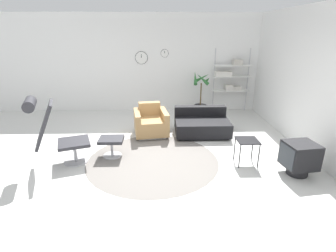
{
  "coord_description": "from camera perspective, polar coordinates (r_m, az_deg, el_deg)",
  "views": [
    {
      "loc": [
        0.19,
        -4.65,
        2.31
      ],
      "look_at": [
        0.33,
        0.18,
        0.55
      ],
      "focal_mm": 28.0,
      "sensor_mm": 36.0,
      "label": 1
    }
  ],
  "objects": [
    {
      "name": "ground_plane",
      "position": [
        5.19,
        -3.62,
        -6.44
      ],
      "size": [
        12.0,
        12.0,
        0.0
      ],
      "primitive_type": "plane",
      "color": "silver"
    },
    {
      "name": "potted_plant",
      "position": [
        7.7,
        7.11,
        5.76
      ],
      "size": [
        0.51,
        0.51,
        1.25
      ],
      "color": "#333338",
      "rests_on": "ground_plane"
    },
    {
      "name": "armchair_red",
      "position": [
        6.13,
        -3.75,
        0.59
      ],
      "size": [
        0.85,
        0.88,
        0.71
      ],
      "rotation": [
        0.0,
        0.0,
        3.29
      ],
      "color": "silver",
      "rests_on": "ground_plane"
    },
    {
      "name": "wall_back",
      "position": [
        7.9,
        -3.12,
        13.37
      ],
      "size": [
        12.0,
        0.09,
        2.8
      ],
      "color": "white",
      "rests_on": "ground_plane"
    },
    {
      "name": "ottoman",
      "position": [
        5.17,
        -12.2,
        -3.64
      ],
      "size": [
        0.46,
        0.39,
        0.38
      ],
      "color": "#BCBCC1",
      "rests_on": "ground_plane"
    },
    {
      "name": "couch_low",
      "position": [
        6.23,
        7.32,
        0.28
      ],
      "size": [
        1.24,
        0.91,
        0.59
      ],
      "rotation": [
        0.0,
        0.0,
        3.14
      ],
      "color": "black",
      "rests_on": "ground_plane"
    },
    {
      "name": "crt_television",
      "position": [
        4.93,
        26.7,
        -6.12
      ],
      "size": [
        0.56,
        0.53,
        0.57
      ],
      "rotation": [
        0.0,
        0.0,
        1.71
      ],
      "color": "black",
      "rests_on": "ground_plane"
    },
    {
      "name": "round_rug",
      "position": [
        5.0,
        -3.34,
        -7.52
      ],
      "size": [
        2.47,
        2.47,
        0.01
      ],
      "color": "slate",
      "rests_on": "ground_plane"
    },
    {
      "name": "lounge_chair",
      "position": [
        4.98,
        -23.91,
        -0.35
      ],
      "size": [
        1.08,
        0.8,
        1.27
      ],
      "rotation": [
        0.0,
        0.0,
        -1.23
      ],
      "color": "#BCBCC1",
      "rests_on": "ground_plane"
    },
    {
      "name": "shelf_unit",
      "position": [
        7.96,
        13.5,
        10.36
      ],
      "size": [
        1.07,
        0.28,
        1.85
      ],
      "color": "#BCBCC1",
      "rests_on": "ground_plane"
    },
    {
      "name": "wall_right",
      "position": [
        5.55,
        30.17,
        7.9
      ],
      "size": [
        0.06,
        12.0,
        2.8
      ],
      "color": "white",
      "rests_on": "ground_plane"
    },
    {
      "name": "side_table",
      "position": [
        4.93,
        16.87,
        -3.55
      ],
      "size": [
        0.38,
        0.38,
        0.47
      ],
      "color": "black",
      "rests_on": "ground_plane"
    }
  ]
}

